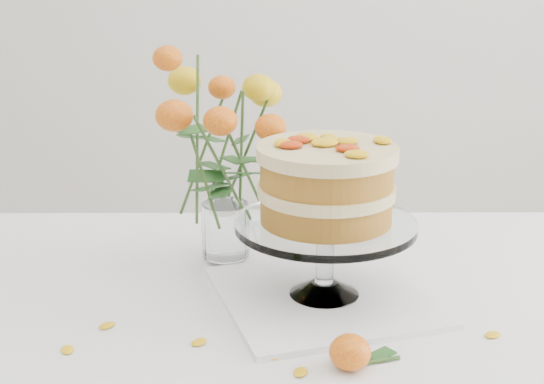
% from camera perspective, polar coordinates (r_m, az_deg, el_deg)
% --- Properties ---
extents(table, '(1.43, 0.93, 0.76)m').
position_cam_1_polar(table, '(1.21, 0.81, -12.42)').
color(table, tan).
rests_on(table, ground).
extents(napkin, '(0.39, 0.39, 0.01)m').
position_cam_1_polar(napkin, '(1.21, 3.93, -7.85)').
color(napkin, white).
rests_on(napkin, table).
extents(cake_stand, '(0.28, 0.28, 0.25)m').
position_cam_1_polar(cake_stand, '(1.15, 4.11, -0.00)').
color(cake_stand, silver).
rests_on(cake_stand, napkin).
extents(rose_vase, '(0.28, 0.28, 0.42)m').
position_cam_1_polar(rose_vase, '(1.29, -3.68, 5.06)').
color(rose_vase, silver).
rests_on(rose_vase, table).
extents(loose_rose_far, '(0.10, 0.06, 0.05)m').
position_cam_1_polar(loose_rose_far, '(1.02, 5.92, -11.91)').
color(loose_rose_far, red).
rests_on(loose_rose_far, table).
extents(stray_petal_a, '(0.03, 0.02, 0.00)m').
position_cam_1_polar(stray_petal_a, '(1.09, -5.52, -11.21)').
color(stray_petal_a, yellow).
rests_on(stray_petal_a, table).
extents(stray_petal_b, '(0.03, 0.02, 0.00)m').
position_cam_1_polar(stray_petal_b, '(1.05, -0.15, -12.30)').
color(stray_petal_b, yellow).
rests_on(stray_petal_b, table).
extents(stray_petal_c, '(0.03, 0.02, 0.00)m').
position_cam_1_polar(stray_petal_c, '(1.02, 2.17, -13.41)').
color(stray_petal_c, yellow).
rests_on(stray_petal_c, table).
extents(stray_petal_d, '(0.03, 0.02, 0.00)m').
position_cam_1_polar(stray_petal_d, '(1.16, -12.33, -9.82)').
color(stray_petal_d, yellow).
rests_on(stray_petal_d, table).
extents(stray_petal_e, '(0.03, 0.02, 0.00)m').
position_cam_1_polar(stray_petal_e, '(1.10, -15.14, -11.40)').
color(stray_petal_e, yellow).
rests_on(stray_petal_e, table).
extents(stray_petal_f, '(0.03, 0.02, 0.00)m').
position_cam_1_polar(stray_petal_f, '(1.15, 16.28, -10.29)').
color(stray_petal_f, yellow).
rests_on(stray_petal_f, table).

